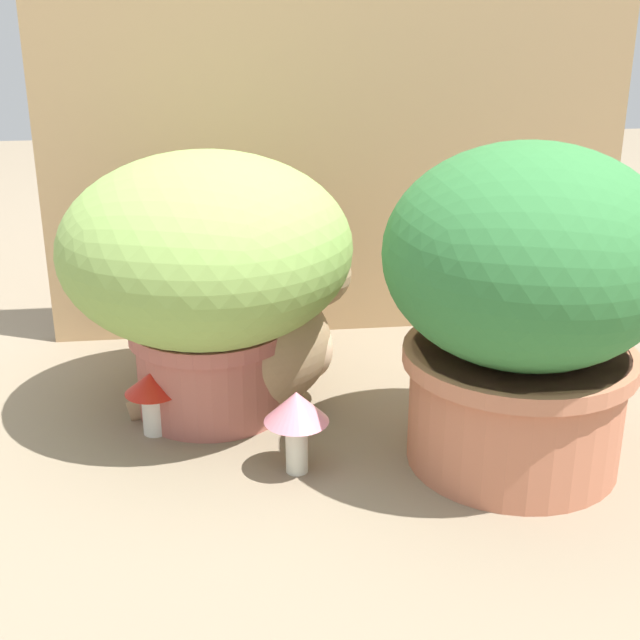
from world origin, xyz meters
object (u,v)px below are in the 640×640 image
object	(u,v)px
leafy_planter	(524,298)
mushroom_ornament_pink	(296,414)
cat	(264,339)
mushroom_ornament_red	(153,391)
grass_planter	(207,265)

from	to	relation	value
leafy_planter	mushroom_ornament_pink	distance (m)	0.36
cat	mushroom_ornament_red	world-z (taller)	cat
cat	mushroom_ornament_red	xyz separation A→B (m)	(-0.18, -0.07, -0.05)
grass_planter	leafy_planter	world-z (taller)	leafy_planter
grass_planter	mushroom_ornament_red	xyz separation A→B (m)	(-0.09, -0.07, -0.18)
mushroom_ornament_pink	grass_planter	bearing A→B (deg)	118.36
mushroom_ornament_pink	mushroom_ornament_red	bearing A→B (deg)	145.59
leafy_planter	cat	size ratio (longest dim) A/B	1.21
grass_planter	mushroom_ornament_red	size ratio (longest dim) A/B	4.37
leafy_planter	cat	world-z (taller)	leafy_planter
leafy_planter	mushroom_ornament_red	distance (m)	0.58
grass_planter	mushroom_ornament_red	bearing A→B (deg)	-141.23
leafy_planter	mushroom_ornament_pink	xyz separation A→B (m)	(-0.32, 0.00, -0.16)
leafy_planter	mushroom_ornament_pink	size ratio (longest dim) A/B	3.70
grass_planter	cat	xyz separation A→B (m)	(0.09, -0.00, -0.13)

